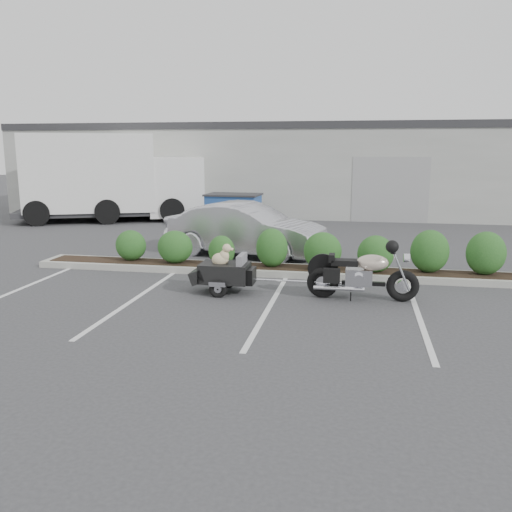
% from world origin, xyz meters
% --- Properties ---
extents(ground, '(90.00, 90.00, 0.00)m').
position_xyz_m(ground, '(0.00, 0.00, 0.00)').
color(ground, '#38383A').
rests_on(ground, ground).
extents(planter_kerb, '(12.00, 1.00, 0.15)m').
position_xyz_m(planter_kerb, '(1.00, 2.20, 0.07)').
color(planter_kerb, '#9E9E93').
rests_on(planter_kerb, ground).
extents(building, '(26.00, 10.00, 4.00)m').
position_xyz_m(building, '(0.00, 17.00, 2.00)').
color(building, '#9EA099').
rests_on(building, ground).
extents(motorcycle, '(2.17, 0.73, 1.25)m').
position_xyz_m(motorcycle, '(2.90, 0.24, 0.50)').
color(motorcycle, black).
rests_on(motorcycle, ground).
extents(pet_trailer, '(1.72, 0.96, 1.04)m').
position_xyz_m(pet_trailer, '(0.12, 0.26, 0.44)').
color(pet_trailer, black).
rests_on(pet_trailer, ground).
extents(sedan, '(4.68, 2.58, 1.46)m').
position_xyz_m(sedan, '(-0.24, 4.19, 0.73)').
color(sedan, silver).
rests_on(sedan, ground).
extents(dumpster, '(2.02, 1.44, 1.29)m').
position_xyz_m(dumpster, '(-1.75, 9.17, 0.65)').
color(dumpster, navy).
rests_on(dumpster, ground).
extents(delivery_truck, '(7.97, 5.05, 3.49)m').
position_xyz_m(delivery_truck, '(-7.14, 10.57, 1.67)').
color(delivery_truck, white).
rests_on(delivery_truck, ground).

